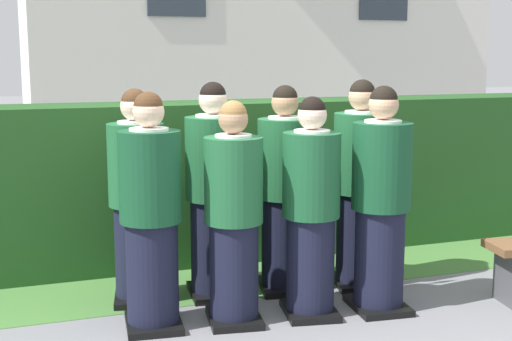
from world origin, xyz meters
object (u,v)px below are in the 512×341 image
at_px(student_front_row_1, 234,219).
at_px(student_front_row_3, 381,205).
at_px(student_rear_row_1, 214,195).
at_px(student_rear_row_2, 284,194).
at_px(student_rear_row_0, 137,202).
at_px(student_front_row_0, 151,218).
at_px(student_front_row_2, 311,213).
at_px(student_rear_row_3, 360,189).

xyz_separation_m(student_front_row_1, student_front_row_3, (1.11, -0.13, 0.04)).
bearing_deg(student_rear_row_1, student_rear_row_2, -6.78).
relative_size(student_rear_row_0, student_rear_row_1, 0.97).
bearing_deg(student_front_row_3, student_front_row_0, 172.22).
bearing_deg(student_front_row_2, student_front_row_1, 174.73).
height_order(student_front_row_2, student_front_row_3, student_front_row_3).
distance_m(student_front_row_1, student_rear_row_3, 1.31).
xyz_separation_m(student_front_row_3, student_rear_row_1, (-1.07, 0.73, 0.01)).
height_order(student_rear_row_1, student_rear_row_2, student_rear_row_1).
xyz_separation_m(student_rear_row_0, student_rear_row_1, (0.59, -0.08, 0.02)).
height_order(student_front_row_1, student_rear_row_0, student_rear_row_0).
height_order(student_rear_row_0, student_rear_row_1, student_rear_row_1).
bearing_deg(student_rear_row_2, student_rear_row_1, 173.22).
bearing_deg(student_rear_row_0, student_front_row_3, -25.92).
height_order(student_front_row_0, student_front_row_3, student_front_row_3).
xyz_separation_m(student_front_row_3, student_rear_row_2, (-0.50, 0.66, -0.01)).
bearing_deg(student_rear_row_3, student_rear_row_1, 172.15).
distance_m(student_front_row_1, student_rear_row_1, 0.61).
bearing_deg(student_front_row_1, student_rear_row_1, 86.85).
bearing_deg(student_rear_row_3, student_front_row_3, -102.96).
relative_size(student_rear_row_1, student_rear_row_2, 1.02).
xyz_separation_m(student_rear_row_1, student_rear_row_3, (1.20, -0.17, 0.00)).
relative_size(student_front_row_3, student_rear_row_0, 1.02).
height_order(student_front_row_0, student_rear_row_0, student_front_row_0).
bearing_deg(student_rear_row_3, student_front_row_0, -169.46).
relative_size(student_front_row_0, student_front_row_1, 1.04).
relative_size(student_rear_row_2, student_rear_row_3, 0.98).
bearing_deg(student_front_row_2, student_front_row_0, 172.29).
height_order(student_front_row_3, student_rear_row_1, student_rear_row_1).
height_order(student_front_row_3, student_rear_row_2, student_front_row_3).
xyz_separation_m(student_front_row_0, student_rear_row_1, (0.60, 0.50, 0.02)).
distance_m(student_rear_row_1, student_rear_row_2, 0.58).
xyz_separation_m(student_rear_row_2, student_rear_row_3, (0.63, -0.10, 0.02)).
xyz_separation_m(student_rear_row_1, student_rear_row_2, (0.57, -0.07, -0.02)).
bearing_deg(student_rear_row_1, student_rear_row_3, -7.85).
height_order(student_front_row_3, student_rear_row_3, student_rear_row_3).
bearing_deg(student_rear_row_2, student_front_row_3, -52.91).
height_order(student_front_row_0, student_front_row_2, student_front_row_0).
distance_m(student_front_row_3, student_rear_row_0, 1.85).
height_order(student_rear_row_0, student_rear_row_2, student_rear_row_2).
height_order(student_front_row_2, student_rear_row_3, student_rear_row_3).
relative_size(student_rear_row_0, student_rear_row_2, 0.99).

